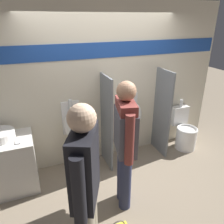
{
  "coord_description": "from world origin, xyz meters",
  "views": [
    {
      "loc": [
        -1.16,
        -2.77,
        2.42
      ],
      "look_at": [
        0.0,
        0.17,
        1.05
      ],
      "focal_mm": 35.0,
      "sensor_mm": 36.0,
      "label": 1
    }
  ],
  "objects_px": {
    "person_in_vest": "(125,139)",
    "person_with_lanyard": "(86,187)",
    "cell_phone": "(18,142)",
    "urinal_near_counter": "(73,125)",
    "toilet": "(184,132)",
    "urinal_far": "(133,115)"
  },
  "relations": [
    {
      "from": "toilet",
      "to": "person_in_vest",
      "type": "bearing_deg",
      "value": -152.68
    },
    {
      "from": "person_in_vest",
      "to": "person_with_lanyard",
      "type": "relative_size",
      "value": 0.98
    },
    {
      "from": "urinal_far",
      "to": "person_in_vest",
      "type": "relative_size",
      "value": 0.69
    },
    {
      "from": "urinal_far",
      "to": "cell_phone",
      "type": "bearing_deg",
      "value": -171.6
    },
    {
      "from": "urinal_far",
      "to": "person_with_lanyard",
      "type": "relative_size",
      "value": 0.67
    },
    {
      "from": "cell_phone",
      "to": "person_with_lanyard",
      "type": "height_order",
      "value": "person_with_lanyard"
    },
    {
      "from": "person_with_lanyard",
      "to": "toilet",
      "type": "bearing_deg",
      "value": -32.86
    },
    {
      "from": "cell_phone",
      "to": "urinal_near_counter",
      "type": "bearing_deg",
      "value": 18.78
    },
    {
      "from": "urinal_near_counter",
      "to": "person_with_lanyard",
      "type": "distance_m",
      "value": 1.7
    },
    {
      "from": "person_in_vest",
      "to": "urinal_far",
      "type": "bearing_deg",
      "value": -17.01
    },
    {
      "from": "urinal_far",
      "to": "person_with_lanyard",
      "type": "distance_m",
      "value": 2.14
    },
    {
      "from": "urinal_near_counter",
      "to": "toilet",
      "type": "bearing_deg",
      "value": -4.39
    },
    {
      "from": "urinal_near_counter",
      "to": "urinal_far",
      "type": "height_order",
      "value": "same"
    },
    {
      "from": "cell_phone",
      "to": "urinal_far",
      "type": "distance_m",
      "value": 1.94
    },
    {
      "from": "person_in_vest",
      "to": "person_with_lanyard",
      "type": "distance_m",
      "value": 0.91
    },
    {
      "from": "cell_phone",
      "to": "person_with_lanyard",
      "type": "xyz_separation_m",
      "value": [
        0.6,
        -1.39,
        0.17
      ]
    },
    {
      "from": "cell_phone",
      "to": "person_in_vest",
      "type": "distance_m",
      "value": 1.51
    },
    {
      "from": "cell_phone",
      "to": "urinal_near_counter",
      "type": "distance_m",
      "value": 0.88
    },
    {
      "from": "urinal_near_counter",
      "to": "toilet",
      "type": "xyz_separation_m",
      "value": [
        2.18,
        -0.17,
        -0.49
      ]
    },
    {
      "from": "urinal_near_counter",
      "to": "toilet",
      "type": "relative_size",
      "value": 1.29
    },
    {
      "from": "cell_phone",
      "to": "urinal_near_counter",
      "type": "xyz_separation_m",
      "value": [
        0.83,
        0.28,
        -0.03
      ]
    },
    {
      "from": "person_with_lanyard",
      "to": "urinal_far",
      "type": "bearing_deg",
      "value": -13.14
    }
  ]
}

